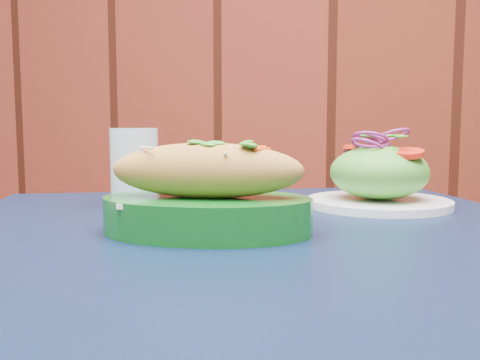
# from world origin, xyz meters

# --- Properties ---
(cafe_table) EXTENTS (1.04, 1.04, 0.75)m
(cafe_table) POSITION_xyz_m (-0.02, 1.79, 0.66)
(cafe_table) COLOR black
(cafe_table) RESTS_ON ground
(banh_mi_basket) EXTENTS (0.27, 0.18, 0.12)m
(banh_mi_basket) POSITION_xyz_m (-0.09, 1.74, 0.80)
(banh_mi_basket) COLOR #0C5717
(banh_mi_basket) RESTS_ON cafe_table
(salad_plate) EXTENTS (0.23, 0.23, 0.12)m
(salad_plate) POSITION_xyz_m (0.12, 2.00, 0.80)
(salad_plate) COLOR white
(salad_plate) RESTS_ON cafe_table
(water_glass) EXTENTS (0.08, 0.08, 0.12)m
(water_glass) POSITION_xyz_m (-0.26, 1.94, 0.81)
(water_glass) COLOR silver
(water_glass) RESTS_ON cafe_table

